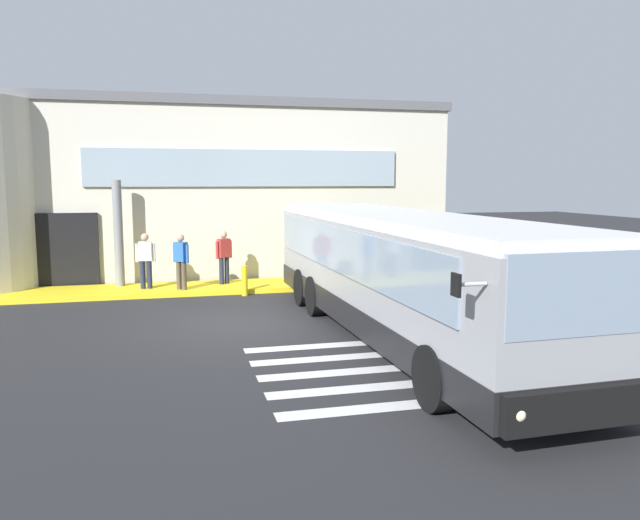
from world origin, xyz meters
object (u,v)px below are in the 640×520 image
at_px(entry_support_column, 118,233).
at_px(safety_bollard_yellow, 245,281).
at_px(bus_main_foreground, 401,277).
at_px(passenger_near_column, 146,257).
at_px(passenger_by_doorway, 181,259).
at_px(passenger_at_curb_edge, 224,255).

bearing_deg(entry_support_column, safety_bollard_yellow, -26.33).
bearing_deg(bus_main_foreground, entry_support_column, 129.53).
bearing_deg(passenger_near_column, bus_main_foreground, -51.67).
height_order(bus_main_foreground, passenger_by_doorway, bus_main_foreground).
distance_m(passenger_near_column, passenger_by_doorway, 1.13).
height_order(entry_support_column, passenger_by_doorway, entry_support_column).
bearing_deg(passenger_by_doorway, passenger_at_curb_edge, 28.91).
height_order(entry_support_column, safety_bollard_yellow, entry_support_column).
bearing_deg(entry_support_column, bus_main_foreground, -50.47).
relative_size(passenger_near_column, passenger_at_curb_edge, 1.00).
xyz_separation_m(entry_support_column, passenger_near_column, (0.80, -0.68, -0.67)).
xyz_separation_m(passenger_near_column, passenger_by_doorway, (1.03, -0.48, -0.03)).
bearing_deg(passenger_at_curb_edge, safety_bollard_yellow, -71.30).
bearing_deg(entry_support_column, passenger_by_doorway, -32.30).
relative_size(bus_main_foreground, passenger_by_doorway, 7.20).
bearing_deg(bus_main_foreground, passenger_by_doorway, 124.59).
distance_m(entry_support_column, safety_bollard_yellow, 4.27).
bearing_deg(passenger_at_curb_edge, bus_main_foreground, -66.62).
relative_size(passenger_by_doorway, safety_bollard_yellow, 1.86).
xyz_separation_m(passenger_by_doorway, safety_bollard_yellow, (1.81, -0.64, -0.63)).
xyz_separation_m(entry_support_column, passenger_at_curb_edge, (3.17, -0.42, -0.70)).
relative_size(passenger_near_column, passenger_by_doorway, 1.00).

